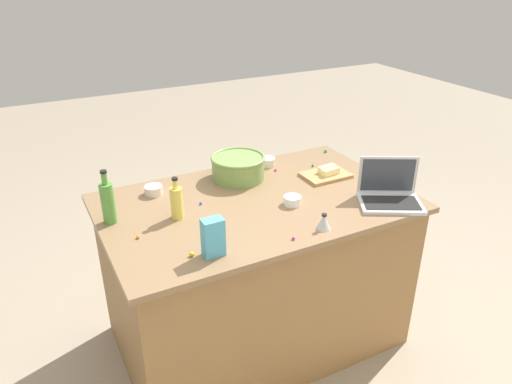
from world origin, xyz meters
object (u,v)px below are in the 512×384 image
kitchen_timer (324,222)px  mixing_bowl_large (238,167)px  ramekin_small (154,190)px  ramekin_medium (292,200)px  bottle_oil (177,202)px  butter_stick_left (327,169)px  ramekin_wide (267,162)px  bottle_olive (108,202)px  laptop (389,194)px  butter_stick_right (331,172)px  cutting_board (326,175)px  candy_bag (213,237)px

kitchen_timer → mixing_bowl_large: bearing=-81.3°
ramekin_small → ramekin_medium: (-0.59, 0.44, -0.00)m
bottle_oil → butter_stick_left: bottle_oil is taller
bottle_oil → ramekin_wide: 0.78m
ramekin_small → ramekin_medium: size_ratio=1.06×
kitchen_timer → bottle_olive: bearing=-31.0°
laptop → ramekin_small: laptop is taller
ramekin_medium → butter_stick_right: bearing=-153.4°
mixing_bowl_large → ramekin_medium: bearing=104.0°
bottle_oil → laptop: bearing=161.3°
butter_stick_right → ramekin_medium: 0.41m
butter_stick_left → ramekin_wide: size_ratio=1.13×
butter_stick_left → kitchen_timer: size_ratio=1.43×
bottle_oil → ramekin_small: size_ratio=2.22×
ramekin_small → bottle_oil: bearing=95.3°
butter_stick_right → ramekin_wide: bearing=-53.8°
ramekin_small → bottle_olive: bearing=36.0°
mixing_bowl_large → ramekin_medium: mixing_bowl_large is taller
butter_stick_right → ramekin_small: bearing=-15.0°
laptop → cutting_board: (0.10, -0.41, -0.04)m
bottle_oil → butter_stick_right: bottle_oil is taller
bottle_oil → bottle_olive: bearing=-19.6°
ramekin_small → ramekin_wide: 0.72m
butter_stick_right → candy_bag: (0.90, 0.42, 0.05)m
bottle_oil → candy_bag: bearing=94.3°
mixing_bowl_large → ramekin_wide: (-0.23, -0.09, -0.05)m
ramekin_small → kitchen_timer: bearing=129.7°
bottle_oil → kitchen_timer: (-0.56, 0.41, -0.05)m
mixing_bowl_large → butter_stick_right: mixing_bowl_large is taller
butter_stick_right → bottle_oil: bearing=2.7°
laptop → ramekin_small: size_ratio=3.95×
bottle_oil → butter_stick_left: (-0.93, -0.09, -0.05)m
bottle_oil → mixing_bowl_large: bearing=-148.8°
butter_stick_left → ramekin_small: butter_stick_left is taller
butter_stick_left → ramekin_wide: bearing=-48.7°
butter_stick_left → butter_stick_right: size_ratio=1.00×
bottle_olive → bottle_oil: bottle_olive is taller
bottle_oil → ramekin_wide: (-0.69, -0.36, -0.06)m
laptop → ramekin_wide: (0.32, -0.71, -0.02)m
bottle_olive → butter_stick_left: bottle_olive is taller
bottle_olive → laptop: bearing=161.1°
bottle_oil → cutting_board: bottle_oil is taller
ramekin_wide → butter_stick_left: bearing=131.3°
candy_bag → butter_stick_left: bearing=-152.8°
mixing_bowl_large → laptop: bearing=131.9°
mixing_bowl_large → butter_stick_left: mixing_bowl_large is taller
laptop → bottle_oil: (1.01, -0.34, 0.04)m
candy_bag → ramekin_small: bearing=-85.3°
laptop → mixing_bowl_large: laptop is taller
laptop → candy_bag: laptop is taller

